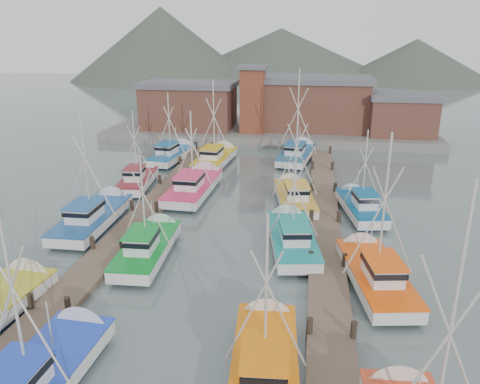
# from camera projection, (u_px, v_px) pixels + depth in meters

# --- Properties ---
(ground) EXTENTS (260.00, 260.00, 0.00)m
(ground) POSITION_uv_depth(u_px,v_px,m) (220.00, 249.00, 31.20)
(ground) COLOR #4D5D59
(ground) RESTS_ON ground
(dock_left) EXTENTS (2.30, 46.00, 1.50)m
(dock_left) POSITION_uv_depth(u_px,v_px,m) (140.00, 217.00, 35.91)
(dock_left) COLOR brown
(dock_left) RESTS_ON ground
(dock_right) EXTENTS (2.30, 46.00, 1.50)m
(dock_right) POSITION_uv_depth(u_px,v_px,m) (325.00, 228.00, 33.92)
(dock_right) COLOR brown
(dock_right) RESTS_ON ground
(quay) EXTENTS (44.00, 16.00, 1.20)m
(quay) POSITION_uv_depth(u_px,v_px,m) (270.00, 131.00, 65.62)
(quay) COLOR gray
(quay) RESTS_ON ground
(shed_left) EXTENTS (12.72, 8.48, 6.20)m
(shed_left) POSITION_uv_depth(u_px,v_px,m) (189.00, 104.00, 64.11)
(shed_left) COLOR brown
(shed_left) RESTS_ON quay
(shed_center) EXTENTS (14.84, 9.54, 6.90)m
(shed_center) POSITION_uv_depth(u_px,v_px,m) (315.00, 102.00, 63.44)
(shed_center) COLOR brown
(shed_center) RESTS_ON quay
(shed_right) EXTENTS (8.48, 6.36, 5.20)m
(shed_right) POSITION_uv_depth(u_px,v_px,m) (402.00, 114.00, 59.35)
(shed_right) COLOR brown
(shed_right) RESTS_ON quay
(lookout_tower) EXTENTS (3.60, 3.60, 8.50)m
(lookout_tower) POSITION_uv_depth(u_px,v_px,m) (253.00, 99.00, 60.56)
(lookout_tower) COLOR brown
(lookout_tower) RESTS_ON quay
(distant_hills) EXTENTS (175.00, 140.00, 42.00)m
(distant_hills) POSITION_uv_depth(u_px,v_px,m) (254.00, 78.00, 147.70)
(distant_hills) COLOR #434E41
(distant_hills) RESTS_ON ground
(boat_0) EXTENTS (3.72, 9.25, 9.25)m
(boat_0) POSITION_uv_depth(u_px,v_px,m) (41.00, 376.00, 18.64)
(boat_0) COLOR #0F1D32
(boat_0) RESTS_ON ground
(boat_1) EXTENTS (3.33, 8.80, 8.24)m
(boat_1) POSITION_uv_depth(u_px,v_px,m) (265.00, 360.00, 19.59)
(boat_1) COLOR #0F1D32
(boat_1) RESTS_ON ground
(boat_4) EXTENTS (3.18, 8.52, 7.86)m
(boat_4) POSITION_uv_depth(u_px,v_px,m) (150.00, 245.00, 30.11)
(boat_4) COLOR #0F1D32
(boat_4) RESTS_ON ground
(boat_5) EXTENTS (4.10, 9.15, 7.87)m
(boat_5) POSITION_uv_depth(u_px,v_px,m) (291.00, 236.00, 31.45)
(boat_5) COLOR #0F1D32
(boat_5) RESTS_ON ground
(boat_6) EXTENTS (3.86, 9.48, 9.32)m
(boat_6) POSITION_uv_depth(u_px,v_px,m) (96.00, 216.00, 34.98)
(boat_6) COLOR #0F1D32
(boat_6) RESTS_ON ground
(boat_7) EXTENTS (4.12, 9.05, 9.67)m
(boat_7) POSITION_uv_depth(u_px,v_px,m) (373.00, 272.00, 26.74)
(boat_7) COLOR #0F1D32
(boat_7) RESTS_ON ground
(boat_8) EXTENTS (3.51, 10.09, 8.41)m
(boat_8) POSITION_uv_depth(u_px,v_px,m) (195.00, 186.00, 41.88)
(boat_8) COLOR #0F1D32
(boat_8) RESTS_ON ground
(boat_9) EXTENTS (4.08, 9.01, 9.35)m
(boat_9) POSITION_uv_depth(u_px,v_px,m) (294.00, 196.00, 39.15)
(boat_9) COLOR #0F1D32
(boat_9) RESTS_ON ground
(boat_10) EXTENTS (3.17, 7.84, 7.82)m
(boat_10) POSITION_uv_depth(u_px,v_px,m) (139.00, 180.00, 43.58)
(boat_10) COLOR #0F1D32
(boat_10) RESTS_ON ground
(boat_11) EXTENTS (3.76, 8.11, 7.45)m
(boat_11) POSITION_uv_depth(u_px,v_px,m) (359.00, 205.00, 37.08)
(boat_11) COLOR #0F1D32
(boat_11) RESTS_ON ground
(boat_12) EXTENTS (3.92, 9.45, 9.82)m
(boat_12) POSITION_uv_depth(u_px,v_px,m) (216.00, 158.00, 51.15)
(boat_12) COLOR #0F1D32
(boat_12) RESTS_ON ground
(boat_13) EXTENTS (4.35, 9.86, 11.04)m
(boat_13) POSITION_uv_depth(u_px,v_px,m) (297.00, 154.00, 52.83)
(boat_13) COLOR #0F1D32
(boat_13) RESTS_ON ground
(boat_14) EXTENTS (3.77, 9.10, 8.35)m
(boat_14) POSITION_uv_depth(u_px,v_px,m) (173.00, 154.00, 52.74)
(boat_14) COLOR #0F1D32
(boat_14) RESTS_ON ground
(gull_near) EXTENTS (1.55, 0.62, 0.24)m
(gull_near) POSITION_uv_depth(u_px,v_px,m) (152.00, 156.00, 25.30)
(gull_near) COLOR slate
(gull_near) RESTS_ON ground
(gull_far) EXTENTS (1.55, 0.66, 0.24)m
(gull_far) POSITION_uv_depth(u_px,v_px,m) (293.00, 160.00, 29.39)
(gull_far) COLOR slate
(gull_far) RESTS_ON ground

